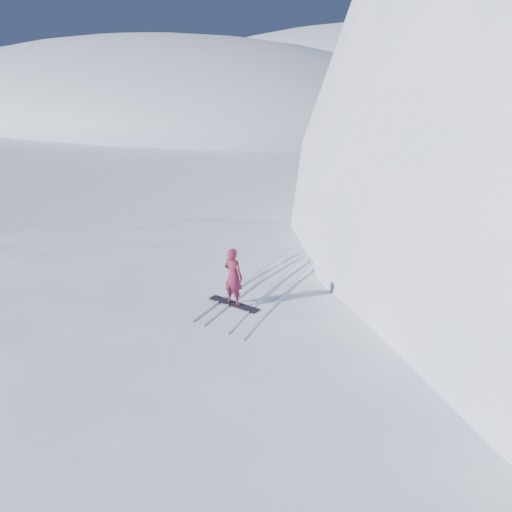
% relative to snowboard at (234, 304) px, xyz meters
% --- Properties ---
extents(ground, '(400.00, 400.00, 0.00)m').
position_rel_snowboard_xyz_m(ground, '(-0.00, -3.43, -2.41)').
color(ground, white).
rests_on(ground, ground).
extents(near_ridge, '(36.00, 28.00, 4.80)m').
position_rel_snowboard_xyz_m(near_ridge, '(1.00, -0.43, -2.41)').
color(near_ridge, white).
rests_on(near_ridge, ground).
extents(far_ridge_a, '(120.00, 70.00, 28.00)m').
position_rel_snowboard_xyz_m(far_ridge_a, '(-70.00, 56.57, -2.41)').
color(far_ridge_a, white).
rests_on(far_ridge_a, ground).
extents(far_ridge_c, '(140.00, 90.00, 36.00)m').
position_rel_snowboard_xyz_m(far_ridge_c, '(-40.00, 106.57, -2.41)').
color(far_ridge_c, white).
rests_on(far_ridge_c, ground).
extents(wind_bumps, '(16.00, 14.40, 1.00)m').
position_rel_snowboard_xyz_m(wind_bumps, '(-0.56, -1.31, -2.41)').
color(wind_bumps, white).
rests_on(wind_bumps, ground).
extents(snowboard, '(1.55, 0.33, 0.03)m').
position_rel_snowboard_xyz_m(snowboard, '(0.00, 0.00, 0.00)').
color(snowboard, black).
rests_on(snowboard, near_ridge).
extents(snowboarder, '(0.59, 0.40, 1.59)m').
position_rel_snowboard_xyz_m(snowboarder, '(0.00, 0.00, 0.81)').
color(snowboarder, maroon).
rests_on(snowboarder, snowboard).
extents(vapor_plume, '(9.93, 7.94, 6.95)m').
position_rel_snowboard_xyz_m(vapor_plume, '(-45.51, 42.02, -2.41)').
color(vapor_plume, white).
rests_on(vapor_plume, ground).
extents(board_tracks, '(2.62, 5.93, 0.04)m').
position_rel_snowboard_xyz_m(board_tracks, '(-0.06, 1.55, 0.01)').
color(board_tracks, silver).
rests_on(board_tracks, ground).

